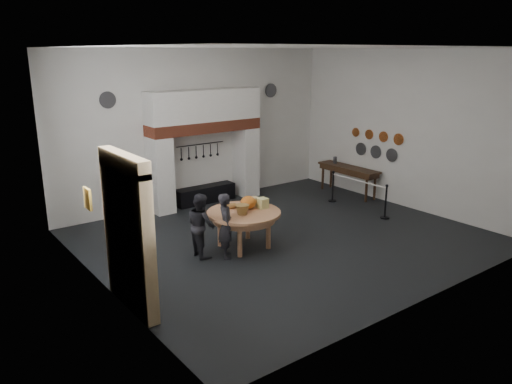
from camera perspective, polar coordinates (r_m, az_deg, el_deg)
floor at (r=12.34m, az=3.25°, el=-5.20°), size 9.00×8.00×0.02m
ceiling at (r=11.52m, az=3.62°, el=16.18°), size 9.00×8.00×0.02m
wall_back at (r=14.96m, az=-6.60°, el=7.37°), size 9.00×0.02×4.50m
wall_front at (r=9.12m, az=19.87°, el=1.10°), size 9.00×0.02×4.50m
wall_left at (r=9.51m, az=-17.76°, el=1.87°), size 0.02×8.00×4.50m
wall_right at (r=15.00m, az=16.77°, el=6.83°), size 0.02×8.00×4.50m
chimney_pier_left at (r=14.19m, az=-10.87°, el=1.90°), size 0.55×0.70×2.15m
chimney_pier_right at (r=15.67m, az=-1.16°, el=3.49°), size 0.55×0.70×2.15m
hearth_brick_band at (r=14.65m, az=-5.91°, el=7.45°), size 3.50×0.72×0.32m
chimney_hood at (r=14.57m, az=-5.98°, el=9.82°), size 3.50×0.70×0.90m
iron_range at (r=15.14m, az=-5.83°, el=-0.25°), size 1.90×0.45×0.50m
utensil_rail at (r=14.97m, az=-6.38°, el=5.44°), size 1.60×0.02×0.02m
door_recess at (r=8.92m, az=-14.86°, el=-5.57°), size 0.04×1.10×2.50m
door_jamb_near at (r=8.33m, az=-12.45°, el=-6.59°), size 0.22×0.30×2.60m
door_jamb_far at (r=9.54m, az=-15.99°, el=-3.90°), size 0.22×0.30×2.60m
door_lintel at (r=8.55m, az=-14.96°, el=3.33°), size 0.22×1.70×0.30m
wall_plaque at (r=10.43m, az=-18.69°, el=-0.73°), size 0.05×0.34×0.44m
work_table at (r=11.45m, az=-1.40°, el=-2.40°), size 2.16×2.16×0.07m
pumpkin at (r=11.59m, az=-0.89°, el=-1.20°), size 0.36×0.36×0.31m
cheese_block_big at (r=11.65m, az=0.74°, el=-1.28°), size 0.22×0.22×0.24m
cheese_block_small at (r=11.88m, az=-0.22°, el=-1.05°), size 0.18×0.18×0.20m
wicker_basket at (r=11.21m, az=-1.58°, el=-2.03°), size 0.40×0.40×0.22m
bread_loaf at (r=11.64m, az=-2.81°, el=-1.59°), size 0.31×0.18×0.13m
visitor_near at (r=10.96m, az=-3.42°, el=-3.86°), size 0.56×0.64×1.47m
visitor_far at (r=11.09m, az=-6.29°, el=-3.77°), size 0.60×0.74×1.44m
side_table at (r=16.03m, az=10.53°, el=2.76°), size 0.55×2.20×0.06m
pewter_jug at (r=16.40m, az=9.02°, el=3.62°), size 0.12×0.12×0.22m
copper_pan_a at (r=15.13m, az=15.98°, el=5.81°), size 0.03×0.34×0.34m
copper_pan_b at (r=15.46m, az=14.36°, el=6.13°), size 0.03×0.32×0.32m
copper_pan_c at (r=15.81m, az=12.81°, el=6.44°), size 0.03×0.30×0.30m
copper_pan_d at (r=16.16m, az=11.32°, el=6.72°), size 0.03×0.28×0.28m
pewter_plate_left at (r=15.34m, az=15.25°, el=4.09°), size 0.03×0.40×0.40m
pewter_plate_mid at (r=15.70m, az=13.53°, el=4.47°), size 0.03×0.40×0.40m
pewter_plate_right at (r=16.08m, az=11.89°, el=4.84°), size 0.03×0.40×0.40m
pewter_plate_back_left at (r=13.65m, az=-16.60°, el=10.05°), size 0.44×0.03×0.44m
pewter_plate_back_right at (r=16.34m, az=1.71°, el=11.53°), size 0.44×0.03×0.44m
barrier_post_near at (r=14.01m, az=14.60°, el=-1.17°), size 0.05×0.05×0.90m
barrier_post_far at (r=15.28m, az=8.77°, el=0.57°), size 0.05×0.05×0.90m
barrier_rope at (r=14.52m, az=11.65°, el=1.25°), size 0.04×2.00×0.04m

